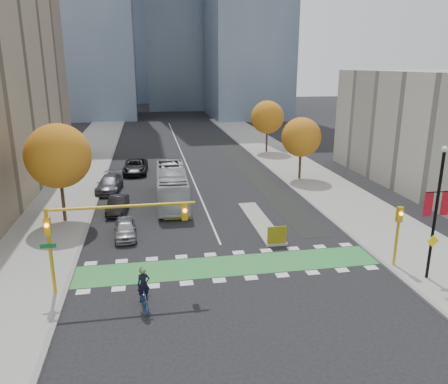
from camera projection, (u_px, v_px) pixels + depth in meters
name	position (u px, v px, depth m)	size (l,w,h in m)	color
ground	(234.00, 276.00, 27.15)	(300.00, 300.00, 0.00)	black
sidewalk_west	(63.00, 195.00, 43.78)	(7.00, 120.00, 0.15)	gray
sidewalk_east	(318.00, 183.00, 48.28)	(7.00, 120.00, 0.15)	gray
curb_west	(99.00, 193.00, 44.36)	(0.30, 120.00, 0.16)	gray
curb_east	(288.00, 184.00, 47.70)	(0.30, 120.00, 0.16)	gray
bike_crossing	(230.00, 265.00, 28.56)	(20.00, 3.00, 0.01)	#2A8338
centre_line	(182.00, 153.00, 64.95)	(0.15, 70.00, 0.01)	silver
bike_lane_paint	(245.00, 166.00, 56.75)	(2.50, 50.00, 0.01)	black
median_island	(260.00, 222.00, 36.30)	(1.60, 10.00, 0.16)	gray
hazard_board	(277.00, 235.00, 31.56)	(1.40, 0.12, 1.30)	yellow
tree_west	(58.00, 156.00, 34.91)	(5.20, 5.20, 8.22)	#332114
tree_east_near	(301.00, 137.00, 48.57)	(4.40, 4.40, 7.08)	#332114
tree_east_far	(267.00, 117.00, 63.67)	(4.80, 4.80, 7.65)	#332114
traffic_signal_west	(96.00, 226.00, 24.21)	(8.53, 0.56, 5.20)	#BF9914
traffic_signal_east	(398.00, 227.00, 27.65)	(0.35, 0.43, 4.10)	#BF9914
banner_lamppost	(436.00, 208.00, 25.40)	(1.65, 0.36, 8.28)	black
cyclist	(144.00, 296.00, 23.27)	(1.07, 2.18, 2.41)	navy
bus	(172.00, 185.00, 41.52)	(2.73, 11.69, 3.26)	silver
parked_car_a	(125.00, 229.00, 33.08)	(1.64, 4.07, 1.39)	#98989D
parked_car_b	(118.00, 205.00, 38.58)	(1.51, 4.34, 1.43)	black
parked_car_c	(109.00, 184.00, 45.09)	(2.25, 5.53, 1.60)	#4E4E53
parked_car_d	(135.00, 167.00, 52.59)	(2.74, 5.94, 1.65)	black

